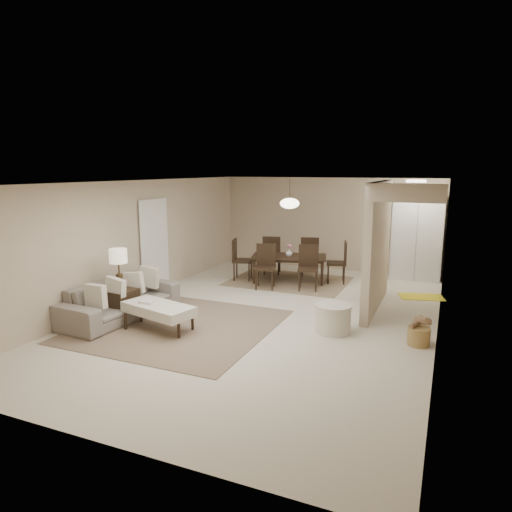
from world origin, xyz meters
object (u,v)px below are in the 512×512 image
at_px(ottoman_bench, 158,309).
at_px(side_table, 121,304).
at_px(round_pouf, 333,319).
at_px(pantry_cabinet, 417,238).
at_px(wicker_basket, 419,336).
at_px(sofa, 121,299).
at_px(dining_table, 289,269).

distance_m(ottoman_bench, side_table, 1.02).
bearing_deg(ottoman_bench, round_pouf, 35.10).
distance_m(pantry_cabinet, side_table, 7.26).
bearing_deg(side_table, ottoman_bench, -13.04).
xyz_separation_m(pantry_cabinet, wicker_basket, (0.39, -4.63, -0.90)).
relative_size(pantry_cabinet, sofa, 0.88).
relative_size(ottoman_bench, dining_table, 0.77).
bearing_deg(pantry_cabinet, side_table, -131.18).
bearing_deg(pantry_cabinet, sofa, -131.85).
bearing_deg(dining_table, wicker_basket, -58.85).
relative_size(sofa, ottoman_bench, 1.71).
bearing_deg(ottoman_bench, dining_table, 91.30).
bearing_deg(side_table, sofa, 125.11).
bearing_deg(round_pouf, dining_table, 121.13).
distance_m(pantry_cabinet, wicker_basket, 4.73).
distance_m(sofa, ottoman_bench, 1.08).
height_order(round_pouf, dining_table, dining_table).
relative_size(round_pouf, wicker_basket, 1.79).
height_order(sofa, dining_table, sofa).
xyz_separation_m(side_table, dining_table, (1.91, 3.92, 0.04)).
xyz_separation_m(ottoman_bench, dining_table, (0.92, 4.14, -0.05)).
height_order(side_table, wicker_basket, side_table).
bearing_deg(wicker_basket, round_pouf, 178.07).
height_order(pantry_cabinet, sofa, pantry_cabinet).
distance_m(sofa, round_pouf, 3.89).
xyz_separation_m(round_pouf, wicker_basket, (1.38, -0.05, -0.09)).
bearing_deg(pantry_cabinet, wicker_basket, -85.13).
relative_size(pantry_cabinet, ottoman_bench, 1.51).
height_order(pantry_cabinet, dining_table, pantry_cabinet).
xyz_separation_m(ottoman_bench, wicker_basket, (4.16, 1.03, -0.22)).
bearing_deg(dining_table, side_table, -130.97).
xyz_separation_m(sofa, wicker_basket, (5.19, 0.73, -0.20)).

